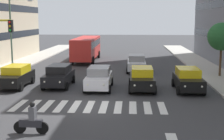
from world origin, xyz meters
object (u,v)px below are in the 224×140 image
Objects in this scene: motorcycle_with_rider at (31,121)px; street_tree_1 at (222,37)px; car_1 at (142,78)px; car_row2_0 at (136,63)px; car_3 at (59,75)px; bus_behind_traffic at (87,46)px; car_4 at (16,76)px; street_lamp_right at (14,27)px; car_2 at (99,78)px; car_0 at (188,79)px.

motorcycle_with_rider is 0.35× the size of street_tree_1.
car_row2_0 is at bearing -87.99° from car_1.
street_tree_1 is at bearing 159.81° from car_row2_0.
bus_behind_traffic reaches higher than car_3.
car_4 is at bearing 78.33° from bus_behind_traffic.
street_tree_1 is (-7.41, -5.71, 2.89)m from car_1.
car_4 is 8.28m from street_lamp_right.
car_1 is 11.30m from motorcycle_with_rider.
car_3 is 9.54m from street_lamp_right.
car_1 is at bearing 111.66° from bus_behind_traffic.
car_row2_0 is at bearing 127.85° from bus_behind_traffic.
street_lamp_right is at bearing 57.55° from bus_behind_traffic.
motorcycle_with_rider is at bearing 74.24° from car_row2_0.
car_4 is 11.20m from motorcycle_with_rider.
car_1 is at bearing 179.36° from car_2.
car_0 is 1.00× the size of car_3.
bus_behind_traffic reaches higher than car_row2_0.
bus_behind_traffic is at bearing -59.04° from car_0.
car_2 is 6.70m from car_4.
car_row2_0 is 2.61× the size of motorcycle_with_rider.
car_0 is at bearing 177.98° from car_1.
car_2 is 1.00× the size of car_row2_0.
car_0 is 9.45m from car_row2_0.
car_3 is (6.63, -0.85, 0.00)m from car_1.
street_tree_1 reaches higher than car_4.
car_1 is 3.31m from car_2.
car_1 is at bearing 37.64° from street_tree_1.
street_tree_1 reaches higher than motorcycle_with_rider.
car_0 is at bearing -132.58° from motorcycle_with_rider.
bus_behind_traffic reaches higher than motorcycle_with_rider.
street_lamp_right is (12.26, 1.18, 3.66)m from car_row2_0.
bus_behind_traffic is at bearing -101.67° from car_4.
car_1 is 1.00× the size of car_row2_0.
street_lamp_right reaches higher than street_tree_1.
car_1 is 0.90× the size of street_tree_1.
bus_behind_traffic is (3.32, -16.66, 0.97)m from car_2.
car_3 is 0.42× the size of bus_behind_traffic.
car_2 is 0.42× the size of bus_behind_traffic.
bus_behind_traffic reaches higher than car_4.
car_0 and car_3 have the same top height.
car_4 is (6.69, -0.35, 0.00)m from car_2.
bus_behind_traffic is (10.09, -16.82, 0.97)m from car_0.
car_row2_0 is (-9.70, -8.16, 0.00)m from car_4.
car_2 and car_row2_0 have the same top height.
car_4 is at bearing -66.28° from motorcycle_with_rider.
motorcycle_with_rider is at bearing 47.42° from car_0.
car_0 is 10.14m from car_3.
car_row2_0 is 12.85m from street_lamp_right.
bus_behind_traffic is 6.17× the size of motorcycle_with_rider.
car_1 is 2.61× the size of motorcycle_with_rider.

